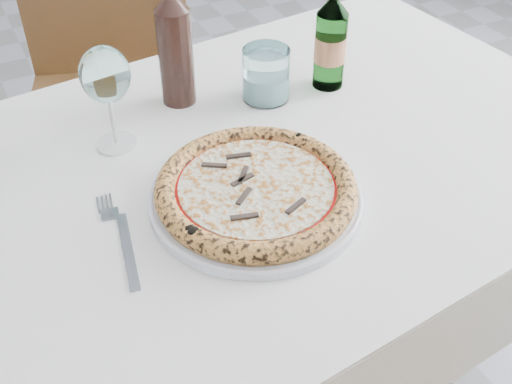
# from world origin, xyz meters

# --- Properties ---
(dining_table) EXTENTS (1.46, 0.96, 0.76)m
(dining_table) POSITION_xyz_m (0.09, -0.03, 0.66)
(dining_table) COLOR brown
(dining_table) RESTS_ON floor
(chair_far) EXTENTS (0.57, 0.57, 0.93)m
(chair_far) POSITION_xyz_m (0.10, 0.78, 0.53)
(chair_far) COLOR brown
(chair_far) RESTS_ON floor
(plate) EXTENTS (0.33, 0.33, 0.02)m
(plate) POSITION_xyz_m (0.09, -0.13, 0.76)
(plate) COLOR white
(plate) RESTS_ON dining_table
(pizza) EXTENTS (0.31, 0.31, 0.03)m
(pizza) POSITION_xyz_m (0.09, -0.13, 0.78)
(pizza) COLOR tan
(pizza) RESTS_ON plate
(fork) EXTENTS (0.04, 0.22, 0.00)m
(fork) POSITION_xyz_m (-0.12, -0.12, 0.76)
(fork) COLOR slate
(fork) RESTS_ON dining_table
(wine_glass) EXTENTS (0.08, 0.08, 0.18)m
(wine_glass) POSITION_xyz_m (-0.06, 0.11, 0.89)
(wine_glass) COLOR silver
(wine_glass) RESTS_ON dining_table
(tumbler) EXTENTS (0.09, 0.09, 0.10)m
(tumbler) POSITION_xyz_m (0.24, 0.13, 0.80)
(tumbler) COLOR white
(tumbler) RESTS_ON dining_table
(beer_bottle) EXTENTS (0.06, 0.06, 0.23)m
(beer_bottle) POSITION_xyz_m (0.37, 0.12, 0.85)
(beer_bottle) COLOR #4C904E
(beer_bottle) RESTS_ON dining_table
(wine_bottle) EXTENTS (0.06, 0.06, 0.26)m
(wine_bottle) POSITION_xyz_m (0.09, 0.19, 0.87)
(wine_bottle) COLOR black
(wine_bottle) RESTS_ON dining_table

